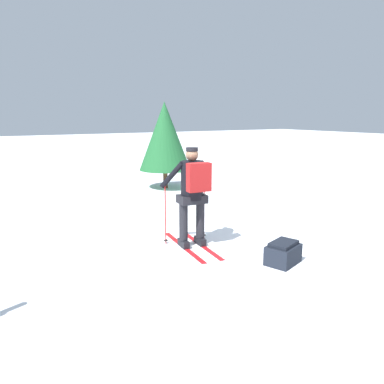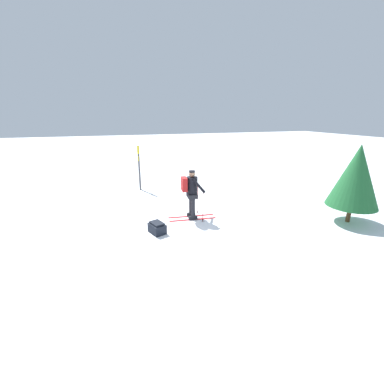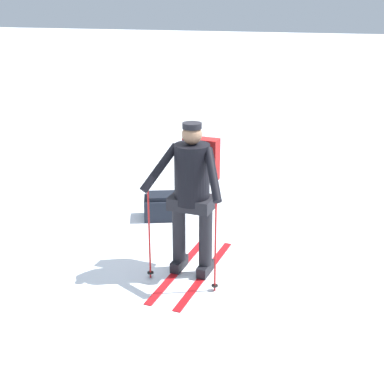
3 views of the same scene
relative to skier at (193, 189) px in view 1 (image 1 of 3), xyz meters
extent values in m
plane|color=white|center=(0.16, -0.45, -1.03)|extent=(80.00, 80.00, 0.00)
cube|color=red|center=(-0.16, 0.05, -1.02)|extent=(0.27, 1.67, 0.01)
cube|color=black|center=(-0.16, 0.05, -0.96)|extent=(0.14, 0.31, 0.12)
cylinder|color=black|center=(-0.16, 0.05, -0.53)|extent=(0.15, 0.15, 0.72)
cube|color=red|center=(0.16, 0.01, -1.02)|extent=(0.27, 1.67, 0.01)
cube|color=black|center=(0.16, 0.01, -0.96)|extent=(0.14, 0.31, 0.12)
cylinder|color=black|center=(0.16, 0.01, -0.53)|extent=(0.15, 0.15, 0.72)
cube|color=black|center=(0.00, 0.03, -0.17)|extent=(0.51, 0.37, 0.14)
cylinder|color=black|center=(0.00, 0.03, 0.15)|extent=(0.38, 0.38, 0.66)
sphere|color=#8C664C|center=(0.00, 0.03, 0.59)|extent=(0.22, 0.22, 0.22)
cylinder|color=black|center=(0.00, 0.03, 0.68)|extent=(0.20, 0.20, 0.06)
cube|color=maroon|center=(-0.03, -0.24, 0.25)|extent=(0.41, 0.21, 0.47)
cylinder|color=red|center=(-0.34, 0.37, -0.47)|extent=(0.02, 0.02, 1.11)
cylinder|color=black|center=(-0.34, 0.37, -0.97)|extent=(0.07, 0.07, 0.01)
cylinder|color=black|center=(-0.27, 0.24, 0.24)|extent=(0.30, 0.47, 0.49)
cylinder|color=red|center=(0.42, 0.29, -0.47)|extent=(0.02, 0.02, 1.11)
cylinder|color=black|center=(0.42, 0.29, -0.97)|extent=(0.07, 0.07, 0.01)
cylinder|color=black|center=(0.32, 0.17, 0.24)|extent=(0.38, 0.43, 0.49)
cube|color=black|center=(0.81, -1.38, -0.88)|extent=(0.64, 0.54, 0.30)
cube|color=black|center=(0.81, -1.38, -0.70)|extent=(0.53, 0.44, 0.06)
cylinder|color=#4C331E|center=(1.99, 5.05, -0.73)|extent=(0.14, 0.14, 0.59)
cone|color=#1E5B2D|center=(1.99, 5.05, 0.60)|extent=(1.60, 1.60, 2.08)
camera|label=1|loc=(-3.19, -5.39, 1.25)|focal=35.00mm
camera|label=2|loc=(8.12, -2.62, 2.54)|focal=24.00mm
camera|label=3|loc=(-1.46, 5.26, 1.97)|focal=50.00mm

